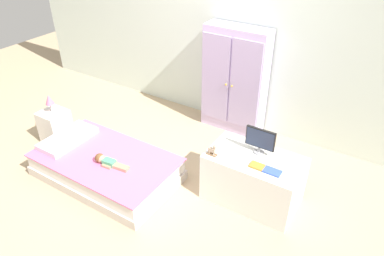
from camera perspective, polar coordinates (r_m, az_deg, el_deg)
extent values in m
cube|color=tan|center=(3.91, -6.19, -8.23)|extent=(10.00, 10.00, 0.02)
cube|color=silver|center=(4.46, 5.68, 17.01)|extent=(6.40, 0.05, 2.70)
cube|color=beige|center=(3.99, -13.30, -6.89)|extent=(1.50, 0.87, 0.11)
cube|color=silver|center=(3.92, -13.52, -5.47)|extent=(1.46, 0.83, 0.15)
cube|color=pink|center=(3.87, -13.67, -4.54)|extent=(1.49, 0.86, 0.02)
cube|color=silver|center=(4.21, -19.10, -1.58)|extent=(0.32, 0.63, 0.06)
cube|color=#4CA375|center=(3.73, -13.01, -5.34)|extent=(0.14, 0.09, 0.06)
cube|color=tan|center=(3.67, -11.02, -5.99)|extent=(0.16, 0.05, 0.04)
cube|color=tan|center=(3.65, -11.34, -6.30)|extent=(0.16, 0.05, 0.04)
cube|color=tan|center=(3.77, -12.50, -5.11)|extent=(0.10, 0.04, 0.03)
cube|color=tan|center=(3.71, -13.47, -6.00)|extent=(0.10, 0.04, 0.03)
sphere|color=tan|center=(3.78, -14.31, -4.70)|extent=(0.09, 0.09, 0.09)
sphere|color=brown|center=(3.78, -14.45, -4.63)|extent=(0.10, 0.10, 0.10)
cube|color=silver|center=(4.66, -20.85, 0.23)|extent=(0.30, 0.30, 0.41)
cylinder|color=#B7B2AD|center=(4.56, -21.36, 2.46)|extent=(0.07, 0.07, 0.01)
cylinder|color=#B7B2AD|center=(4.54, -21.49, 3.05)|extent=(0.02, 0.02, 0.09)
cone|color=#E0668E|center=(4.49, -21.76, 4.22)|extent=(0.10, 0.10, 0.12)
cube|color=silver|center=(4.45, 6.80, 7.50)|extent=(0.78, 0.26, 1.33)
cube|color=#AF9DC9|center=(4.40, 3.71, 7.85)|extent=(0.37, 0.02, 1.09)
cube|color=#AF9DC9|center=(4.25, 8.36, 6.61)|extent=(0.37, 0.02, 1.09)
sphere|color=gold|center=(4.34, 5.38, 6.89)|extent=(0.02, 0.02, 0.02)
sphere|color=gold|center=(4.31, 6.33, 6.63)|extent=(0.02, 0.02, 0.02)
cube|color=silver|center=(3.55, 9.64, -7.93)|extent=(0.89, 0.52, 0.51)
cylinder|color=#99999E|center=(3.46, 10.56, -3.75)|extent=(0.10, 0.10, 0.01)
cylinder|color=#99999E|center=(3.44, 10.60, -3.35)|extent=(0.02, 0.02, 0.05)
cube|color=black|center=(3.37, 10.81, -1.63)|extent=(0.29, 0.02, 0.20)
cube|color=#28334C|center=(3.36, 10.72, -1.75)|extent=(0.27, 0.01, 0.18)
cube|color=#8E6642|center=(3.38, 3.29, -4.04)|extent=(0.10, 0.01, 0.01)
cube|color=#8E6642|center=(3.36, 3.04, -4.31)|extent=(0.10, 0.01, 0.01)
cube|color=tan|center=(3.34, 3.19, -3.50)|extent=(0.07, 0.03, 0.04)
cylinder|color=tan|center=(3.36, 3.62, -3.97)|extent=(0.01, 0.01, 0.02)
cylinder|color=tan|center=(3.35, 3.45, -4.15)|extent=(0.01, 0.01, 0.02)
cylinder|color=tan|center=(3.38, 2.91, -3.71)|extent=(0.01, 0.01, 0.02)
cylinder|color=tan|center=(3.36, 2.73, -3.89)|extent=(0.01, 0.01, 0.02)
cylinder|color=tan|center=(3.32, 3.65, -3.24)|extent=(0.02, 0.02, 0.02)
sphere|color=tan|center=(3.30, 3.66, -2.94)|extent=(0.04, 0.04, 0.04)
cube|color=orange|center=(3.28, 10.30, -5.95)|extent=(0.13, 0.09, 0.02)
cube|color=blue|center=(3.25, 12.62, -6.75)|extent=(0.16, 0.10, 0.01)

